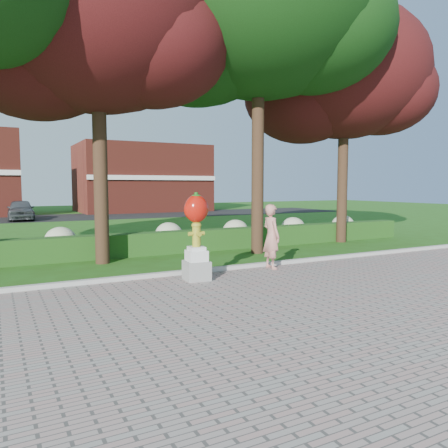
# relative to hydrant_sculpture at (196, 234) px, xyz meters

# --- Properties ---
(ground) EXTENTS (100.00, 100.00, 0.00)m
(ground) POSITION_rel_hydrant_sculpture_xyz_m (0.44, -2.18, -1.24)
(ground) COLOR #264F13
(ground) RESTS_ON ground
(walkway) EXTENTS (40.00, 14.00, 0.04)m
(walkway) POSITION_rel_hydrant_sculpture_xyz_m (0.44, -6.18, -1.22)
(walkway) COLOR gray
(walkway) RESTS_ON ground
(curb) EXTENTS (40.00, 0.18, 0.15)m
(curb) POSITION_rel_hydrant_sculpture_xyz_m (0.44, 0.82, -1.16)
(curb) COLOR #ADADA5
(curb) RESTS_ON ground
(lawn_hedge) EXTENTS (24.00, 0.70, 0.80)m
(lawn_hedge) POSITION_rel_hydrant_sculpture_xyz_m (0.44, 4.82, -0.84)
(lawn_hedge) COLOR #144916
(lawn_hedge) RESTS_ON ground
(hydrangea_row) EXTENTS (20.10, 1.10, 0.99)m
(hydrangea_row) POSITION_rel_hydrant_sculpture_xyz_m (1.01, 5.82, -0.69)
(hydrangea_row) COLOR #ABB288
(hydrangea_row) RESTS_ON ground
(street) EXTENTS (50.00, 8.00, 0.02)m
(street) POSITION_rel_hydrant_sculpture_xyz_m (0.44, 25.82, -1.23)
(street) COLOR black
(street) RESTS_ON ground
(building_right) EXTENTS (12.00, 8.00, 6.40)m
(building_right) POSITION_rel_hydrant_sculpture_xyz_m (8.44, 31.82, 1.96)
(building_right) COLOR maroon
(building_right) RESTS_ON ground
(tree_mid_left) EXTENTS (8.25, 7.04, 10.69)m
(tree_mid_left) POSITION_rel_hydrant_sculpture_xyz_m (-1.67, 3.90, 6.06)
(tree_mid_left) COLOR black
(tree_mid_left) RESTS_ON ground
(tree_mid_right) EXTENTS (9.75, 8.32, 12.64)m
(tree_mid_right) POSITION_rel_hydrant_sculpture_xyz_m (3.81, 3.42, 7.39)
(tree_mid_right) COLOR black
(tree_mid_right) RESTS_ON ground
(tree_far_right) EXTENTS (7.88, 6.72, 10.21)m
(tree_far_right) POSITION_rel_hydrant_sculpture_xyz_m (8.84, 4.40, 5.73)
(tree_far_right) COLOR black
(tree_far_right) RESTS_ON ground
(hydrant_sculpture) EXTENTS (0.66, 0.66, 2.26)m
(hydrant_sculpture) POSITION_rel_hydrant_sculpture_xyz_m (0.00, 0.00, 0.00)
(hydrant_sculpture) COLOR gray
(hydrant_sculpture) RESTS_ON walkway
(woman) EXTENTS (0.47, 0.70, 1.89)m
(woman) POSITION_rel_hydrant_sculpture_xyz_m (2.60, 0.42, -0.25)
(woman) COLOR tan
(woman) RESTS_ON walkway
(parked_car) EXTENTS (1.89, 4.40, 1.48)m
(parked_car) POSITION_rel_hydrant_sculpture_xyz_m (-2.87, 24.20, -0.48)
(parked_car) COLOR #42454A
(parked_car) RESTS_ON street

